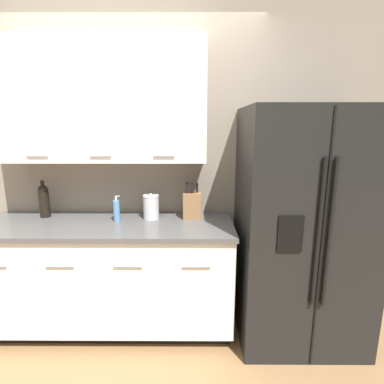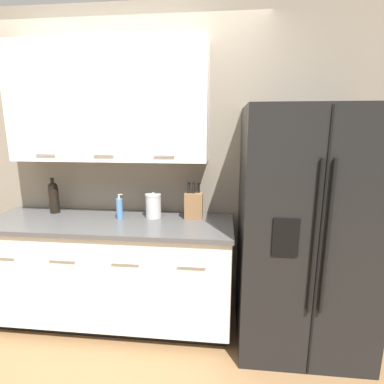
{
  "view_description": "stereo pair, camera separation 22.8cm",
  "coord_description": "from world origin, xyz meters",
  "px_view_note": "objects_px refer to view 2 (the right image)",
  "views": [
    {
      "loc": [
        0.68,
        -1.54,
        1.64
      ],
      "look_at": [
        0.67,
        0.69,
        1.15
      ],
      "focal_mm": 28.0,
      "sensor_mm": 36.0,
      "label": 1
    },
    {
      "loc": [
        0.91,
        -1.53,
        1.64
      ],
      "look_at": [
        0.67,
        0.69,
        1.15
      ],
      "focal_mm": 28.0,
      "sensor_mm": 36.0,
      "label": 2
    }
  ],
  "objects_px": {
    "knife_block": "(194,205)",
    "wine_bottle": "(54,197)",
    "refrigerator": "(304,231)",
    "soap_dispenser": "(119,208)",
    "steel_canister": "(153,206)"
  },
  "relations": [
    {
      "from": "knife_block",
      "to": "soap_dispenser",
      "type": "relative_size",
      "value": 1.45
    },
    {
      "from": "wine_bottle",
      "to": "soap_dispenser",
      "type": "height_order",
      "value": "wine_bottle"
    },
    {
      "from": "refrigerator",
      "to": "soap_dispenser",
      "type": "xyz_separation_m",
      "value": [
        -1.43,
        0.11,
        0.1
      ]
    },
    {
      "from": "refrigerator",
      "to": "knife_block",
      "type": "xyz_separation_m",
      "value": [
        -0.83,
        0.19,
        0.13
      ]
    },
    {
      "from": "wine_bottle",
      "to": "steel_canister",
      "type": "relative_size",
      "value": 1.44
    },
    {
      "from": "wine_bottle",
      "to": "knife_block",
      "type": "bearing_deg",
      "value": -1.78
    },
    {
      "from": "knife_block",
      "to": "wine_bottle",
      "type": "xyz_separation_m",
      "value": [
        -1.23,
        0.04,
        0.03
      ]
    },
    {
      "from": "knife_block",
      "to": "steel_canister",
      "type": "distance_m",
      "value": 0.33
    },
    {
      "from": "wine_bottle",
      "to": "steel_canister",
      "type": "height_order",
      "value": "wine_bottle"
    },
    {
      "from": "refrigerator",
      "to": "wine_bottle",
      "type": "height_order",
      "value": "refrigerator"
    },
    {
      "from": "soap_dispenser",
      "to": "knife_block",
      "type": "bearing_deg",
      "value": 7.35
    },
    {
      "from": "knife_block",
      "to": "wine_bottle",
      "type": "bearing_deg",
      "value": 178.22
    },
    {
      "from": "refrigerator",
      "to": "soap_dispenser",
      "type": "bearing_deg",
      "value": 175.43
    },
    {
      "from": "knife_block",
      "to": "soap_dispenser",
      "type": "height_order",
      "value": "knife_block"
    },
    {
      "from": "wine_bottle",
      "to": "soap_dispenser",
      "type": "distance_m",
      "value": 0.64
    }
  ]
}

